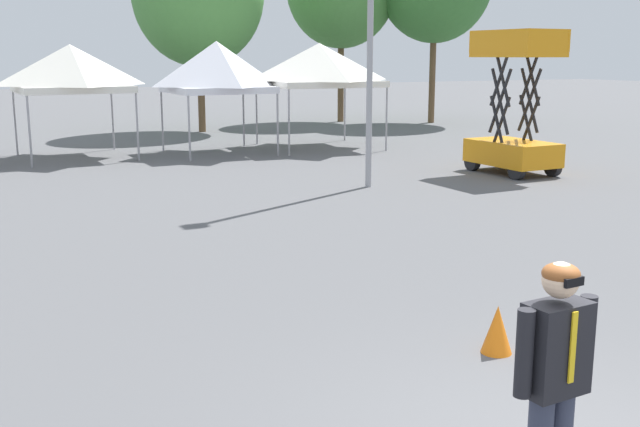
{
  "coord_description": "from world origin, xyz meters",
  "views": [
    {
      "loc": [
        -3.91,
        -3.83,
        3.02
      ],
      "look_at": [
        -0.31,
        3.52,
        1.3
      ],
      "focal_mm": 42.4,
      "sensor_mm": 36.0,
      "label": 1
    }
  ],
  "objects": [
    {
      "name": "traffic_cone_lot_center",
      "position": [
        0.97,
        1.98,
        0.25
      ],
      "size": [
        0.32,
        0.32,
        0.51
      ],
      "primitive_type": "cone",
      "color": "orange",
      "rests_on": "ground"
    },
    {
      "name": "canopy_tent_left_of_center",
      "position": [
        -0.56,
        19.61,
        2.64
      ],
      "size": [
        3.24,
        3.24,
        3.33
      ],
      "color": "#9E9EA3",
      "rests_on": "ground"
    },
    {
      "name": "canopy_tent_right_of_center",
      "position": [
        7.12,
        18.75,
        2.71
      ],
      "size": [
        3.72,
        3.72,
        3.4
      ],
      "color": "#9E9EA3",
      "rests_on": "ground"
    },
    {
      "name": "scissor_lift",
      "position": [
        9.13,
        11.46,
        1.13
      ],
      "size": [
        1.45,
        2.33,
        3.64
      ],
      "color": "black",
      "rests_on": "ground"
    },
    {
      "name": "person_foreground",
      "position": [
        -0.62,
        -0.48,
        1.03
      ],
      "size": [
        0.65,
        0.27,
        1.78
      ],
      "color": "#33384C",
      "rests_on": "ground"
    },
    {
      "name": "canopy_tent_behind_left",
      "position": [
        3.63,
        18.77,
        2.66
      ],
      "size": [
        2.99,
        2.99,
        3.44
      ],
      "color": "#9E9EA3",
      "rests_on": "ground"
    }
  ]
}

